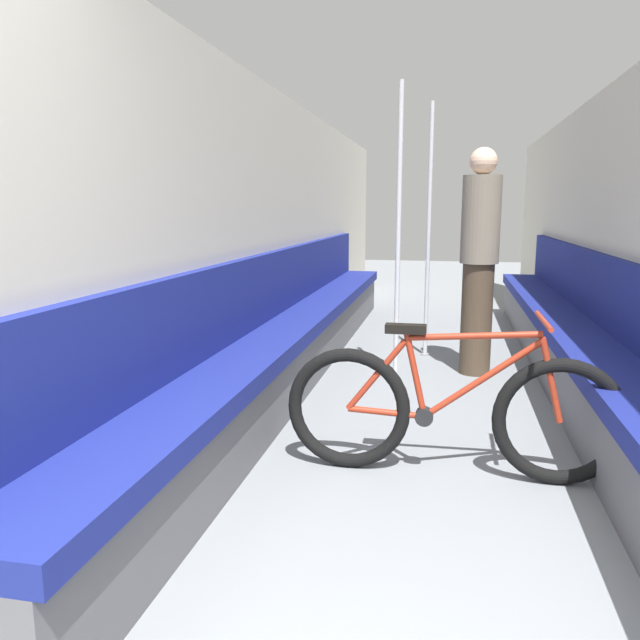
{
  "coord_description": "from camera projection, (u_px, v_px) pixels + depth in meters",
  "views": [
    {
      "loc": [
        0.11,
        -0.88,
        1.33
      ],
      "look_at": [
        -0.72,
        3.14,
        0.58
      ],
      "focal_mm": 35.0,
      "sensor_mm": 36.0,
      "label": 1
    }
  ],
  "objects": [
    {
      "name": "bench_seat_row_left",
      "position": [
        295.0,
        336.0,
        4.92
      ],
      "size": [
        0.45,
        6.99,
        0.99
      ],
      "color": "#5B5B60",
      "rests_on": "ground"
    },
    {
      "name": "wall_left",
      "position": [
        269.0,
        234.0,
        4.97
      ],
      "size": [
        0.1,
        11.1,
        2.24
      ],
      "primitive_type": "cube",
      "color": "beige",
      "rests_on": "ground"
    },
    {
      "name": "grab_pole_near",
      "position": [
        398.0,
        241.0,
        4.61
      ],
      "size": [
        0.08,
        0.08,
        2.22
      ],
      "color": "gray",
      "rests_on": "ground"
    },
    {
      "name": "passenger_standing",
      "position": [
        479.0,
        259.0,
        4.9
      ],
      "size": [
        0.3,
        0.3,
        1.78
      ],
      "rotation": [
        0.0,
        0.0,
        -2.17
      ],
      "color": "#473828",
      "rests_on": "ground"
    },
    {
      "name": "wall_right",
      "position": [
        619.0,
        237.0,
        4.45
      ],
      "size": [
        0.1,
        11.1,
        2.24
      ],
      "primitive_type": "cube",
      "color": "beige",
      "rests_on": "ground"
    },
    {
      "name": "grab_pole_far",
      "position": [
        429.0,
        236.0,
        5.49
      ],
      "size": [
        0.08,
        0.08,
        2.22
      ],
      "color": "gray",
      "rests_on": "ground"
    },
    {
      "name": "bench_seat_row_right",
      "position": [
        578.0,
        348.0,
        4.5
      ],
      "size": [
        0.45,
        6.99,
        0.99
      ],
      "color": "#5B5B60",
      "rests_on": "ground"
    },
    {
      "name": "bicycle",
      "position": [
        450.0,
        412.0,
        3.08
      ],
      "size": [
        1.65,
        0.46,
        0.82
      ],
      "rotation": [
        0.0,
        0.0,
        0.32
      ],
      "color": "black",
      "rests_on": "ground"
    }
  ]
}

